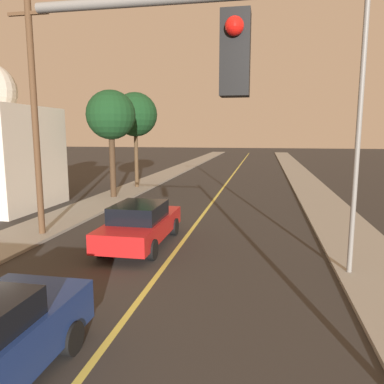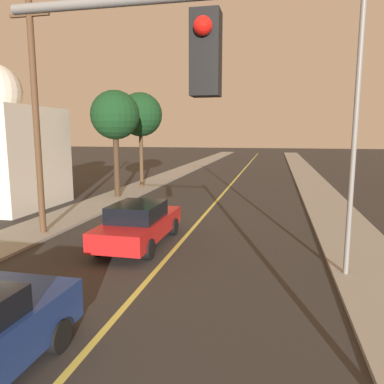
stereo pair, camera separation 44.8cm
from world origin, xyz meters
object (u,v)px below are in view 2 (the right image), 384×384
streetlamp_right (345,92)px  tree_left_near (115,116)px  tree_left_far (140,115)px  traffic_signal_mast (354,137)px  car_near_lane_second (139,223)px  utility_pole_left (36,116)px

streetlamp_right → tree_left_near: streetlamp_right is taller
tree_left_far → traffic_signal_mast: bearing=-64.5°
traffic_signal_mast → tree_left_near: 20.03m
car_near_lane_second → tree_left_far: size_ratio=0.72×
tree_left_near → tree_left_far: 4.37m
traffic_signal_mast → tree_left_far: size_ratio=0.83×
utility_pole_left → tree_left_far: size_ratio=1.30×
utility_pole_left → streetlamp_right: bearing=-11.2°
utility_pole_left → tree_left_near: 8.56m
car_near_lane_second → tree_left_near: bearing=118.0°
traffic_signal_mast → tree_left_near: (-10.27, 17.17, 1.04)m
car_near_lane_second → traffic_signal_mast: 10.39m
utility_pole_left → tree_left_near: bearing=93.8°
streetlamp_right → tree_left_far: streetlamp_right is taller
car_near_lane_second → streetlamp_right: streetlamp_right is taller
utility_pole_left → tree_left_far: utility_pole_left is taller
streetlamp_right → tree_left_far: (-11.22, 15.00, 0.18)m
traffic_signal_mast → tree_left_far: tree_left_far is taller
car_near_lane_second → traffic_signal_mast: traffic_signal_mast is taller
car_near_lane_second → streetlamp_right: 7.93m
tree_left_near → tree_left_far: tree_left_far is taller
streetlamp_right → tree_left_near: 15.46m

